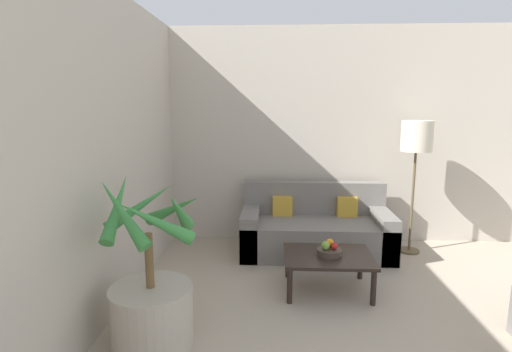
# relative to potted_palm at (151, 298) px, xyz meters

# --- Properties ---
(wall_back) EXTENTS (7.70, 0.06, 2.70)m
(wall_back) POSITION_rel_potted_palm_xyz_m (2.60, 2.46, 0.99)
(wall_back) COLOR #BCB2A3
(wall_back) RESTS_ON ground_plane
(potted_palm) EXTENTS (0.77, 0.78, 1.28)m
(potted_palm) POSITION_rel_potted_palm_xyz_m (0.00, 0.00, 0.00)
(potted_palm) COLOR #ADA393
(potted_palm) RESTS_ON ground_plane
(sofa_loveseat) EXTENTS (1.74, 0.82, 0.80)m
(sofa_loveseat) POSITION_rel_potted_palm_xyz_m (1.38, 1.95, -0.10)
(sofa_loveseat) COLOR slate
(sofa_loveseat) RESTS_ON ground_plane
(floor_lamp) EXTENTS (0.35, 0.35, 1.57)m
(floor_lamp) POSITION_rel_potted_palm_xyz_m (2.51, 2.01, 0.97)
(floor_lamp) COLOR brown
(floor_lamp) RESTS_ON ground_plane
(coffee_table) EXTENTS (0.82, 0.64, 0.35)m
(coffee_table) POSITION_rel_potted_palm_xyz_m (1.39, 0.94, -0.06)
(coffee_table) COLOR black
(coffee_table) RESTS_ON ground_plane
(fruit_bowl) EXTENTS (0.23, 0.23, 0.06)m
(fruit_bowl) POSITION_rel_potted_palm_xyz_m (1.40, 0.93, 0.02)
(fruit_bowl) COLOR #42382D
(fruit_bowl) RESTS_ON coffee_table
(apple_red) EXTENTS (0.07, 0.07, 0.07)m
(apple_red) POSITION_rel_potted_palm_xyz_m (1.45, 0.93, 0.08)
(apple_red) COLOR red
(apple_red) RESTS_ON fruit_bowl
(apple_green) EXTENTS (0.08, 0.08, 0.08)m
(apple_green) POSITION_rel_potted_palm_xyz_m (1.37, 0.92, 0.09)
(apple_green) COLOR olive
(apple_green) RESTS_ON fruit_bowl
(orange_fruit) EXTENTS (0.08, 0.08, 0.08)m
(orange_fruit) POSITION_rel_potted_palm_xyz_m (1.42, 1.00, 0.09)
(orange_fruit) COLOR orange
(orange_fruit) RESTS_ON fruit_bowl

